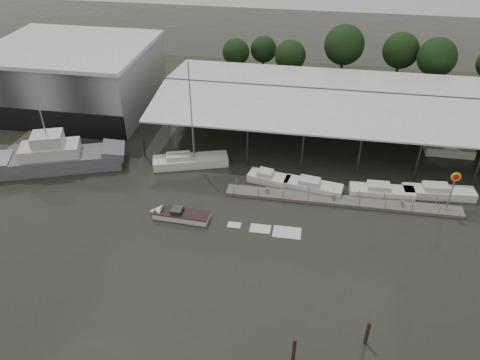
% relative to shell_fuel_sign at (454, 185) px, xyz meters
% --- Properties ---
extents(ground, '(200.00, 200.00, 0.00)m').
position_rel_shell_fuel_sign_xyz_m(ground, '(-27.00, -9.99, -3.93)').
color(ground, black).
rests_on(ground, ground).
extents(land_strip_far, '(140.00, 30.00, 0.30)m').
position_rel_shell_fuel_sign_xyz_m(land_strip_far, '(-27.00, 32.01, -3.83)').
color(land_strip_far, '#3A4131').
rests_on(land_strip_far, ground).
extents(land_strip_west, '(20.00, 40.00, 0.30)m').
position_rel_shell_fuel_sign_xyz_m(land_strip_west, '(-67.00, 20.01, -3.83)').
color(land_strip_west, '#3A4131').
rests_on(land_strip_west, ground).
extents(storage_warehouse, '(24.50, 20.50, 10.50)m').
position_rel_shell_fuel_sign_xyz_m(storage_warehouse, '(-55.00, 19.95, 1.36)').
color(storage_warehouse, gray).
rests_on(storage_warehouse, ground).
extents(covered_boat_shed, '(58.24, 24.00, 6.96)m').
position_rel_shell_fuel_sign_xyz_m(covered_boat_shed, '(-10.00, 18.01, 2.20)').
color(covered_boat_shed, white).
rests_on(covered_boat_shed, ground).
extents(trawler_dock, '(3.00, 18.00, 0.50)m').
position_rel_shell_fuel_sign_xyz_m(trawler_dock, '(-57.00, 4.01, -3.68)').
color(trawler_dock, slate).
rests_on(trawler_dock, ground).
extents(floating_dock, '(28.00, 2.00, 1.40)m').
position_rel_shell_fuel_sign_xyz_m(floating_dock, '(-12.00, 0.01, -3.72)').
color(floating_dock, slate).
rests_on(floating_dock, ground).
extents(shell_fuel_sign, '(1.10, 0.18, 5.55)m').
position_rel_shell_fuel_sign_xyz_m(shell_fuel_sign, '(0.00, 0.00, 0.00)').
color(shell_fuel_sign, gray).
rests_on(shell_fuel_sign, ground).
extents(grey_trawler, '(16.90, 9.52, 8.84)m').
position_rel_shell_fuel_sign_xyz_m(grey_trawler, '(-48.88, 1.72, -2.35)').
color(grey_trawler, slate).
rests_on(grey_trawler, ground).
extents(white_sailboat, '(10.33, 5.52, 14.59)m').
position_rel_shell_fuel_sign_xyz_m(white_sailboat, '(-32.22, 5.16, -3.26)').
color(white_sailboat, silver).
rests_on(white_sailboat, ground).
extents(speedboat_underway, '(18.11, 3.02, 2.00)m').
position_rel_shell_fuel_sign_xyz_m(speedboat_underway, '(-30.77, -6.09, -3.53)').
color(speedboat_underway, silver).
rests_on(speedboat_underway, ground).
extents(moored_cruiser_0, '(5.64, 3.30, 1.70)m').
position_rel_shell_fuel_sign_xyz_m(moored_cruiser_0, '(-21.19, 2.88, -3.31)').
color(moored_cruiser_0, silver).
rests_on(moored_cruiser_0, ground).
extents(moored_cruiser_1, '(7.47, 3.42, 1.70)m').
position_rel_shell_fuel_sign_xyz_m(moored_cruiser_1, '(-15.57, 1.94, -3.31)').
color(moored_cruiser_1, silver).
rests_on(moored_cruiser_1, ground).
extents(moored_cruiser_2, '(7.83, 2.50, 1.70)m').
position_rel_shell_fuel_sign_xyz_m(moored_cruiser_2, '(-7.21, 2.25, -3.31)').
color(moored_cruiser_2, silver).
rests_on(moored_cruiser_2, ground).
extents(moored_cruiser_3, '(8.71, 2.80, 1.70)m').
position_rel_shell_fuel_sign_xyz_m(moored_cruiser_3, '(-0.38, 3.26, -3.31)').
color(moored_cruiser_3, silver).
rests_on(moored_cruiser_3, ground).
extents(horizon_tree_line, '(66.23, 10.75, 10.72)m').
position_rel_shell_fuel_sign_xyz_m(horizon_tree_line, '(-1.84, 37.82, 2.19)').
color(horizon_tree_line, '#2F2015').
rests_on(horizon_tree_line, ground).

